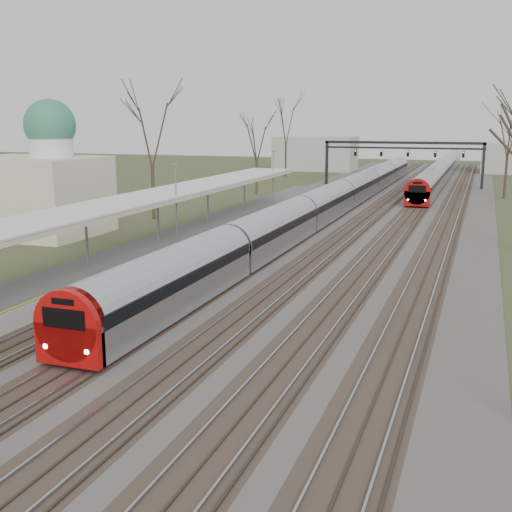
{
  "coord_description": "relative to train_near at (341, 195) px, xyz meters",
  "views": [
    {
      "loc": [
        10.74,
        -2.68,
        8.66
      ],
      "look_at": [
        0.14,
        27.16,
        2.0
      ],
      "focal_mm": 45.0,
      "sensor_mm": 36.0,
      "label": 1
    }
  ],
  "objects": [
    {
      "name": "tree_west_far",
      "position": [
        -14.5,
        -11.83,
        6.54
      ],
      "size": [
        5.5,
        5.5,
        11.33
      ],
      "color": "#2D231C",
      "rests_on": "ground"
    },
    {
      "name": "dome_building",
      "position": [
        -19.21,
        -21.83,
        2.24
      ],
      "size": [
        10.0,
        8.0,
        10.3
      ],
      "color": "beige",
      "rests_on": "ground"
    },
    {
      "name": "signal_gantry",
      "position": [
        2.79,
        25.16,
        3.43
      ],
      "size": [
        21.0,
        0.59,
        6.08
      ],
      "color": "black",
      "rests_on": "ground"
    },
    {
      "name": "canopy",
      "position": [
        -6.55,
        -26.84,
        2.45
      ],
      "size": [
        4.1,
        50.0,
        3.11
      ],
      "color": "slate",
      "rests_on": "platform"
    },
    {
      "name": "train_far",
      "position": [
        7.0,
        40.63,
        0.0
      ],
      "size": [
        2.62,
        75.21,
        3.05
      ],
      "color": "#ADB0B8",
      "rests_on": "ground"
    },
    {
      "name": "track_bed",
      "position": [
        2.76,
        -4.83,
        -1.42
      ],
      "size": [
        24.0,
        160.0,
        0.22
      ],
      "color": "#474442",
      "rests_on": "ground"
    },
    {
      "name": "train_near",
      "position": [
        0.0,
        0.0,
        0.0
      ],
      "size": [
        2.62,
        90.21,
        3.05
      ],
      "color": "#ADB0B8",
      "rests_on": "ground"
    },
    {
      "name": "platform",
      "position": [
        -6.55,
        -22.33,
        -0.98
      ],
      "size": [
        3.5,
        69.0,
        1.0
      ],
      "primitive_type": "cube",
      "color": "#9E9B93",
      "rests_on": "ground"
    }
  ]
}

